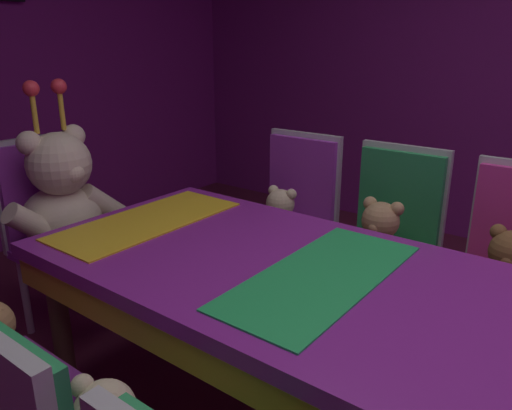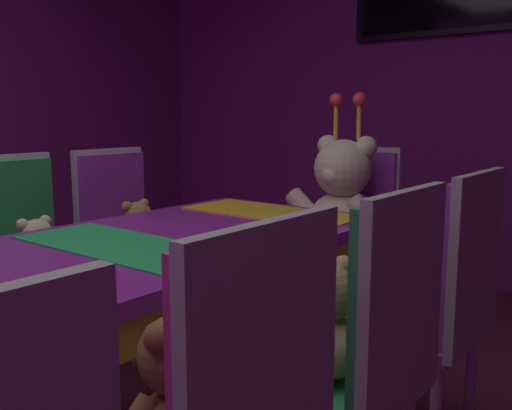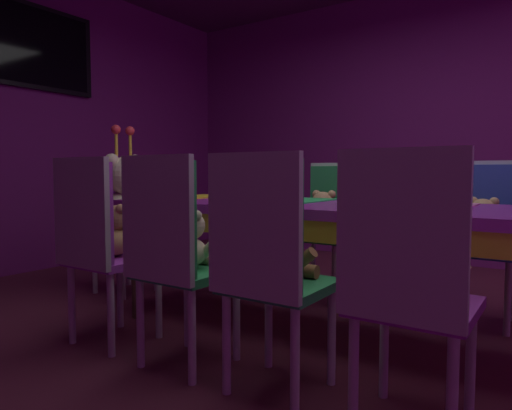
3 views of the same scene
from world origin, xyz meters
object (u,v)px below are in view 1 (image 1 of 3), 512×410
Objects in this scene: chair_right_3 at (392,232)px; throne_chair at (49,216)px; king_teddy_bear at (65,200)px; teddy_right_3 at (378,242)px; banquet_table at (453,347)px; chair_right_4 at (296,209)px; teddy_right_4 at (280,220)px; teddy_right_2 at (508,277)px.

throne_chair is at bearing -59.89° from chair_right_3.
king_teddy_bear is (0.00, -0.16, 0.12)m from throne_chair.
throne_chair is (-0.69, 1.44, -0.00)m from teddy_right_3.
chair_right_4 reaches higher than banquet_table.
teddy_right_3 is 0.52m from teddy_right_4.
teddy_right_2 is 1.06m from chair_right_4.
chair_right_4 is 1.13m from king_teddy_bear.
chair_right_4 is at bearing 48.08° from king_teddy_bear.
teddy_right_2 is 1.13× the size of teddy_right_4.
king_teddy_bear reaches higher than teddy_right_4.
chair_right_4 and throne_chair have the same top height.
chair_right_3 is at bearing 105.26° from teddy_right_4.
chair_right_3 is at bearing 89.90° from chair_right_4.
teddy_right_4 is (0.02, 1.04, -0.02)m from teddy_right_2.
chair_right_3 is 2.87× the size of teddy_right_3.
teddy_right_2 is 0.54m from chair_right_3.
banquet_table is 2.87× the size of chair_right_3.
king_teddy_bear is (-0.84, 0.75, 0.12)m from chair_right_4.
banquet_table is 8.28× the size of teddy_right_2.
throne_chair is 1.23× the size of king_teddy_bear.
chair_right_3 is 1.66m from throne_chair.
chair_right_3 is 0.54m from teddy_right_4.
teddy_right_3 is at bearing 25.55° from throne_chair.
teddy_right_3 is 1.59m from throne_chair.
teddy_right_4 is at bearing -0.00° from chair_right_4.
teddy_right_2 is at bearing 72.44° from chair_right_3.
king_teddy_bear is at bearing -61.63° from teddy_right_3.
teddy_right_3 reaches higher than teddy_right_4.
king_teddy_bear is at bearing -69.52° from teddy_right_2.
banquet_table is 1.25m from teddy_right_4.
chair_right_3 is 1.00× the size of throne_chair.
teddy_right_3 is (0.69, 0.52, -0.06)m from banquet_table.
teddy_right_2 is 1.92m from king_teddy_bear.
chair_right_3 is at bearing -107.56° from teddy_right_2.
throne_chair is at bearing -52.92° from teddy_right_4.
teddy_right_3 is at bearing 74.26° from chair_right_4.
throne_chair is at bearing -71.11° from teddy_right_2.
teddy_right_3 is at bearing 28.37° from king_teddy_bear.
king_teddy_bear is (-0.83, 1.27, 0.12)m from chair_right_3.
chair_right_4 is at bearing -105.74° from teddy_right_3.
chair_right_4 is 3.26× the size of teddy_right_4.
chair_right_3 reaches higher than teddy_right_2.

